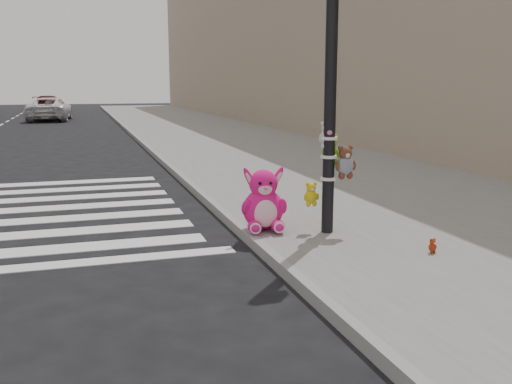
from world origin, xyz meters
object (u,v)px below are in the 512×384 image
object	(u,v)px
red_teddy	(432,246)
signal_pole	(332,113)
car_white_near	(50,109)
pink_bunny	(264,204)

from	to	relation	value
red_teddy	signal_pole	bearing A→B (deg)	107.19
signal_pole	car_white_near	xyz separation A→B (m)	(-4.77, 29.21, -1.09)
pink_bunny	car_white_near	xyz separation A→B (m)	(-3.94, 28.86, 0.17)
pink_bunny	car_white_near	bearing A→B (deg)	106.63
signal_pole	pink_bunny	world-z (taller)	signal_pole
pink_bunny	red_teddy	distance (m)	2.33
red_teddy	car_white_near	world-z (taller)	car_white_near
pink_bunny	signal_pole	bearing A→B (deg)	-14.24
signal_pole	red_teddy	distance (m)	2.16
signal_pole	red_teddy	world-z (taller)	signal_pole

